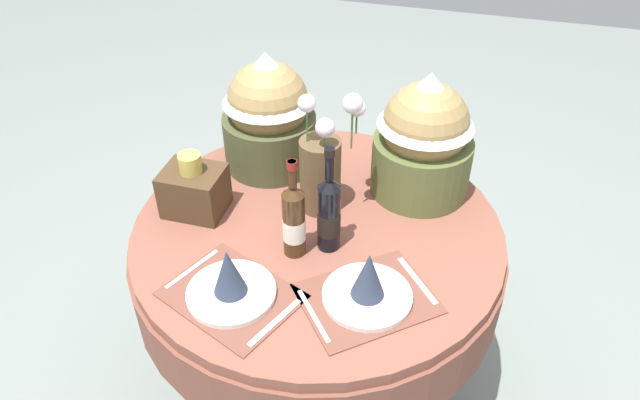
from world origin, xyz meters
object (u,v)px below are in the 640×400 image
Objects in this scene: wine_bottle_left at (329,213)px; gift_tub_back_right at (425,132)px; wine_bottle_centre at (294,220)px; place_setting_right at (368,287)px; woven_basket_side_left at (194,189)px; dining_table at (318,260)px; flower_vase at (322,166)px; gift_tub_back_left at (268,108)px; place_setting_left at (230,283)px.

wine_bottle_left is 0.42m from gift_tub_back_right.
wine_bottle_centre is (-0.09, -0.05, -0.00)m from wine_bottle_left.
woven_basket_side_left reaches higher than place_setting_right.
flower_vase reaches higher than dining_table.
place_setting_right is 1.02× the size of gift_tub_back_right.
flower_vase is 0.31m from gift_tub_back_left.
wine_bottle_left is 0.81× the size of gift_tub_back_right.
place_setting_left is 1.31× the size of wine_bottle_centre.
flower_vase reaches higher than gift_tub_back_left.
flower_vase is (0.13, 0.44, 0.11)m from place_setting_left.
dining_table is 0.38m from place_setting_right.
place_setting_right is 1.04× the size of gift_tub_back_left.
dining_table is at bearing -49.26° from gift_tub_back_left.
dining_table is 2.77× the size of flower_vase.
gift_tub_back_left is 2.00× the size of woven_basket_side_left.
wine_bottle_centre reaches higher than place_setting_right.
wine_bottle_centre is at bearing -150.13° from wine_bottle_left.
place_setting_right is 2.08× the size of woven_basket_side_left.
flower_vase is 0.99× the size of gift_tub_back_right.
wine_bottle_left reaches higher than place_setting_left.
dining_table is 2.69× the size of place_setting_right.
place_setting_right is at bearing -96.41° from gift_tub_back_right.
gift_tub_back_right is (0.06, 0.52, 0.17)m from place_setting_right.
flower_vase is at bearing -148.29° from gift_tub_back_right.
gift_tub_back_right is at bearing 56.13° from place_setting_left.
gift_tub_back_left reaches higher than place_setting_right.
place_setting_right is at bearing -50.44° from dining_table.
gift_tub_back_right reaches higher than gift_tub_back_left.
flower_vase is 1.22× the size of wine_bottle_left.
gift_tub_back_left is at bearing 129.82° from wine_bottle_left.
flower_vase is at bearing 111.08° from wine_bottle_left.
gift_tub_back_right is at bearing 58.73° from wine_bottle_left.
gift_tub_back_left is (-0.31, 0.37, 0.09)m from wine_bottle_left.
dining_table is at bearing 3.37° from woven_basket_side_left.
place_setting_left is 0.25m from wine_bottle_centre.
place_setting_left is 1.01× the size of gift_tub_back_left.
woven_basket_side_left is (-0.14, -0.31, -0.13)m from gift_tub_back_left.
wine_bottle_centre is at bearing 62.45° from place_setting_left.
gift_tub_back_right reaches higher than flower_vase.
gift_tub_back_right is (0.52, -0.02, 0.00)m from gift_tub_back_left.
place_setting_right is at bearing 13.80° from place_setting_left.
gift_tub_back_right reaches higher than place_setting_left.
place_setting_left is at bearing -80.33° from gift_tub_back_left.
wine_bottle_left is 0.45m from woven_basket_side_left.
gift_tub_back_right is at bearing 31.71° from flower_vase.
wine_bottle_left is at bearing 29.87° from wine_bottle_centre.
woven_basket_side_left is at bearing -113.87° from gift_tub_back_left.
wine_bottle_left reaches higher than place_setting_right.
place_setting_right is 1.26× the size of wine_bottle_left.
wine_bottle_left is 0.83× the size of gift_tub_back_left.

